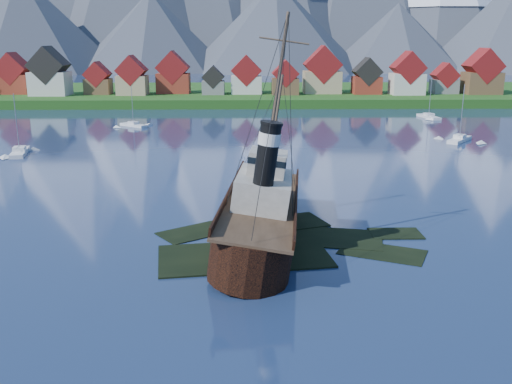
{
  "coord_description": "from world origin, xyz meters",
  "views": [
    {
      "loc": [
        -2.93,
        -58.65,
        22.36
      ],
      "look_at": [
        -1.57,
        6.0,
        5.0
      ],
      "focal_mm": 40.0,
      "sensor_mm": 36.0,
      "label": 1
    }
  ],
  "objects_px": {
    "tugboat_wreck": "(256,210)",
    "sailboat_a": "(20,153)",
    "sailboat_c": "(133,126)",
    "sailboat_d": "(459,140)",
    "sailboat_e": "(429,117)"
  },
  "relations": [
    {
      "from": "tugboat_wreck",
      "to": "sailboat_d",
      "type": "height_order",
      "value": "tugboat_wreck"
    },
    {
      "from": "tugboat_wreck",
      "to": "sailboat_c",
      "type": "relative_size",
      "value": 3.05
    },
    {
      "from": "sailboat_c",
      "to": "sailboat_d",
      "type": "xyz_separation_m",
      "value": [
        78.03,
        -24.72,
        0.06
      ]
    },
    {
      "from": "sailboat_d",
      "to": "sailboat_e",
      "type": "height_order",
      "value": "sailboat_d"
    },
    {
      "from": "tugboat_wreck",
      "to": "sailboat_a",
      "type": "distance_m",
      "value": 68.89
    },
    {
      "from": "tugboat_wreck",
      "to": "sailboat_a",
      "type": "bearing_deg",
      "value": 138.4
    },
    {
      "from": "sailboat_a",
      "to": "sailboat_c",
      "type": "bearing_deg",
      "value": 54.49
    },
    {
      "from": "sailboat_a",
      "to": "sailboat_e",
      "type": "xyz_separation_m",
      "value": [
        99.37,
        52.17,
        -0.02
      ]
    },
    {
      "from": "sailboat_c",
      "to": "sailboat_e",
      "type": "distance_m",
      "value": 84.84
    },
    {
      "from": "tugboat_wreck",
      "to": "sailboat_c",
      "type": "distance_m",
      "value": 93.31
    },
    {
      "from": "sailboat_c",
      "to": "sailboat_d",
      "type": "distance_m",
      "value": 81.86
    },
    {
      "from": "sailboat_d",
      "to": "tugboat_wreck",
      "type": "bearing_deg",
      "value": -88.19
    },
    {
      "from": "sailboat_d",
      "to": "sailboat_e",
      "type": "xyz_separation_m",
      "value": [
        5.5,
        39.54,
        -0.04
      ]
    },
    {
      "from": "sailboat_d",
      "to": "sailboat_e",
      "type": "bearing_deg",
      "value": 120.66
    },
    {
      "from": "sailboat_c",
      "to": "tugboat_wreck",
      "type": "bearing_deg",
      "value": -122.01
    }
  ]
}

